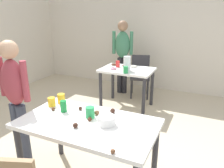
{
  "coord_description": "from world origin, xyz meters",
  "views": [
    {
      "loc": [
        0.99,
        -1.81,
        1.76
      ],
      "look_at": [
        -0.08,
        0.52,
        0.9
      ],
      "focal_mm": 34.95,
      "sensor_mm": 36.0,
      "label": 1
    }
  ],
  "objects_px": {
    "dining_table_near": "(88,130)",
    "soda_can": "(63,106)",
    "person_girl_near": "(15,93)",
    "person_adult_far": "(122,51)",
    "dining_table_far": "(127,75)",
    "pitcher_far": "(127,63)",
    "chair_far_table": "(140,73)",
    "mixing_bowl": "(107,120)"
  },
  "relations": [
    {
      "from": "dining_table_far",
      "to": "pitcher_far",
      "type": "xyz_separation_m",
      "value": [
        0.04,
        -0.11,
        0.26
      ]
    },
    {
      "from": "dining_table_far",
      "to": "pitcher_far",
      "type": "bearing_deg",
      "value": -71.87
    },
    {
      "from": "dining_table_far",
      "to": "chair_far_table",
      "type": "distance_m",
      "value": 0.7
    },
    {
      "from": "pitcher_far",
      "to": "chair_far_table",
      "type": "bearing_deg",
      "value": 89.65
    },
    {
      "from": "dining_table_near",
      "to": "pitcher_far",
      "type": "distance_m",
      "value": 1.99
    },
    {
      "from": "dining_table_far",
      "to": "mixing_bowl",
      "type": "xyz_separation_m",
      "value": [
        0.57,
        -2.03,
        0.17
      ]
    },
    {
      "from": "chair_far_table",
      "to": "person_girl_near",
      "type": "height_order",
      "value": "person_girl_near"
    },
    {
      "from": "person_adult_far",
      "to": "soda_can",
      "type": "distance_m",
      "value": 2.67
    },
    {
      "from": "chair_far_table",
      "to": "person_adult_far",
      "type": "relative_size",
      "value": 0.55
    },
    {
      "from": "mixing_bowl",
      "to": "soda_can",
      "type": "bearing_deg",
      "value": 173.61
    },
    {
      "from": "person_girl_near",
      "to": "dining_table_far",
      "type": "bearing_deg",
      "value": 74.22
    },
    {
      "from": "mixing_bowl",
      "to": "dining_table_far",
      "type": "bearing_deg",
      "value": 105.6
    },
    {
      "from": "pitcher_far",
      "to": "soda_can",
      "type": "bearing_deg",
      "value": -90.08
    },
    {
      "from": "chair_far_table",
      "to": "soda_can",
      "type": "height_order",
      "value": "soda_can"
    },
    {
      "from": "dining_table_near",
      "to": "dining_table_far",
      "type": "xyz_separation_m",
      "value": [
        -0.37,
        2.06,
        -0.03
      ]
    },
    {
      "from": "dining_table_near",
      "to": "mixing_bowl",
      "type": "xyz_separation_m",
      "value": [
        0.19,
        0.03,
        0.14
      ]
    },
    {
      "from": "chair_far_table",
      "to": "person_girl_near",
      "type": "distance_m",
      "value": 2.82
    },
    {
      "from": "person_adult_far",
      "to": "mixing_bowl",
      "type": "bearing_deg",
      "value": -70.88
    },
    {
      "from": "dining_table_near",
      "to": "pitcher_far",
      "type": "xyz_separation_m",
      "value": [
        -0.34,
        1.95,
        0.23
      ]
    },
    {
      "from": "dining_table_near",
      "to": "soda_can",
      "type": "height_order",
      "value": "soda_can"
    },
    {
      "from": "person_adult_far",
      "to": "mixing_bowl",
      "type": "height_order",
      "value": "person_adult_far"
    },
    {
      "from": "person_girl_near",
      "to": "soda_can",
      "type": "height_order",
      "value": "person_girl_near"
    },
    {
      "from": "dining_table_near",
      "to": "person_adult_far",
      "type": "relative_size",
      "value": 0.85
    },
    {
      "from": "person_girl_near",
      "to": "soda_can",
      "type": "xyz_separation_m",
      "value": [
        0.61,
        0.07,
        -0.07
      ]
    },
    {
      "from": "dining_table_near",
      "to": "person_adult_far",
      "type": "height_order",
      "value": "person_adult_far"
    },
    {
      "from": "person_girl_near",
      "to": "person_adult_far",
      "type": "relative_size",
      "value": 0.93
    },
    {
      "from": "chair_far_table",
      "to": "mixing_bowl",
      "type": "distance_m",
      "value": 2.78
    },
    {
      "from": "dining_table_near",
      "to": "chair_far_table",
      "type": "bearing_deg",
      "value": 96.88
    },
    {
      "from": "dining_table_near",
      "to": "mixing_bowl",
      "type": "relative_size",
      "value": 8.14
    },
    {
      "from": "dining_table_near",
      "to": "person_girl_near",
      "type": "bearing_deg",
      "value": 178.61
    },
    {
      "from": "chair_far_table",
      "to": "pitcher_far",
      "type": "height_order",
      "value": "pitcher_far"
    },
    {
      "from": "dining_table_near",
      "to": "person_adult_far",
      "type": "xyz_separation_m",
      "value": [
        -0.74,
        2.73,
        0.3
      ]
    },
    {
      "from": "dining_table_far",
      "to": "mixing_bowl",
      "type": "bearing_deg",
      "value": -74.4
    },
    {
      "from": "soda_can",
      "to": "pitcher_far",
      "type": "distance_m",
      "value": 1.86
    },
    {
      "from": "person_girl_near",
      "to": "mixing_bowl",
      "type": "height_order",
      "value": "person_girl_near"
    },
    {
      "from": "chair_far_table",
      "to": "dining_table_near",
      "type": "bearing_deg",
      "value": -83.12
    },
    {
      "from": "chair_far_table",
      "to": "pitcher_far",
      "type": "distance_m",
      "value": 0.89
    },
    {
      "from": "dining_table_near",
      "to": "chair_far_table",
      "type": "xyz_separation_m",
      "value": [
        -0.33,
        2.75,
        -0.16
      ]
    },
    {
      "from": "dining_table_near",
      "to": "person_girl_near",
      "type": "distance_m",
      "value": 0.98
    },
    {
      "from": "person_girl_near",
      "to": "soda_can",
      "type": "distance_m",
      "value": 0.62
    },
    {
      "from": "chair_far_table",
      "to": "soda_can",
      "type": "distance_m",
      "value": 2.68
    },
    {
      "from": "chair_far_table",
      "to": "mixing_bowl",
      "type": "height_order",
      "value": "chair_far_table"
    }
  ]
}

